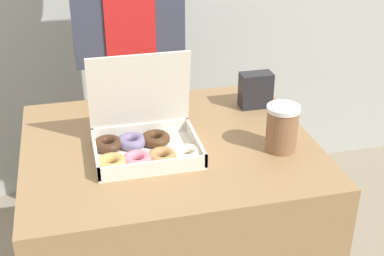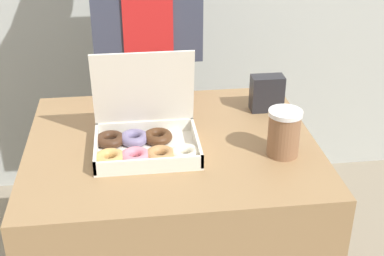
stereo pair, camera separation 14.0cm
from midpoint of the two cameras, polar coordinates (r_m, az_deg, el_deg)
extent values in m
cube|color=#99754C|center=(1.71, -4.65, -12.72)|extent=(0.80, 0.69, 0.75)
cube|color=white|center=(1.44, -7.61, -2.85)|extent=(0.28, 0.22, 0.01)
cube|color=white|center=(1.42, -13.05, -2.73)|extent=(0.01, 0.22, 0.04)
cube|color=white|center=(1.44, -2.36, -1.53)|extent=(0.01, 0.22, 0.04)
cube|color=white|center=(1.34, -7.13, -4.30)|extent=(0.28, 0.01, 0.04)
cube|color=white|center=(1.52, -8.14, -0.22)|extent=(0.28, 0.01, 0.04)
cube|color=white|center=(1.45, -8.40, 3.92)|extent=(0.28, 0.04, 0.22)
torus|color=tan|center=(1.38, -11.44, -3.76)|extent=(0.09, 0.09, 0.03)
torus|color=#422819|center=(1.47, -11.68, -1.76)|extent=(0.11, 0.11, 0.03)
torus|color=pink|center=(1.38, -8.75, -3.46)|extent=(0.11, 0.11, 0.03)
torus|color=slate|center=(1.47, -9.15, -1.48)|extent=(0.08, 0.08, 0.03)
torus|color=#B27F4C|center=(1.39, -6.07, -3.15)|extent=(0.11, 0.11, 0.03)
torus|color=#4C2D19|center=(1.48, -6.63, -1.20)|extent=(0.11, 0.11, 0.03)
torus|color=silver|center=(1.40, -3.41, -2.84)|extent=(0.10, 0.10, 0.03)
cylinder|color=#8C6042|center=(1.44, 6.83, -0.30)|extent=(0.08, 0.08, 0.12)
cylinder|color=white|center=(1.41, 6.97, 2.01)|extent=(0.09, 0.09, 0.01)
cube|color=#232328|center=(1.68, 4.45, 4.00)|extent=(0.10, 0.05, 0.11)
cylinder|color=#4C4742|center=(2.14, -8.02, -2.85)|extent=(0.21, 0.21, 0.81)
cube|color=red|center=(1.82, -8.97, 12.70)|extent=(0.17, 0.01, 0.34)
camera|label=1|loc=(0.07, -92.86, -1.48)|focal=50.00mm
camera|label=2|loc=(0.07, 87.14, 1.48)|focal=50.00mm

